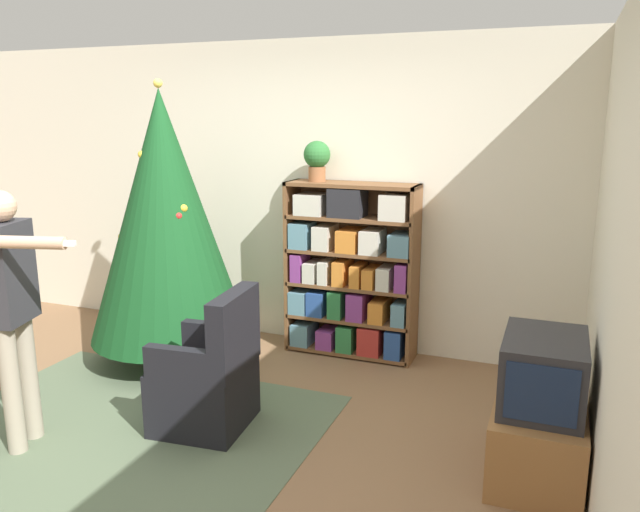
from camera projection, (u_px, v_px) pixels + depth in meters
ground_plane at (192, 447)px, 3.82m from camera, size 14.00×14.00×0.00m
wall_back at (315, 196)px, 5.39m from camera, size 8.00×0.10×2.60m
wall_right at (628, 277)px, 2.72m from camera, size 0.10×8.00×2.60m
area_rug at (119, 433)px, 3.97m from camera, size 2.45×2.06×0.01m
bookshelf at (351, 273)px, 5.16m from camera, size 1.09×0.32×1.45m
tv_stand at (537, 440)px, 3.49m from camera, size 0.49×0.78×0.42m
television at (543, 372)px, 3.39m from camera, size 0.43×0.60×0.40m
game_remote at (509, 418)px, 3.28m from camera, size 0.04×0.12×0.02m
christmas_tree at (165, 217)px, 4.91m from camera, size 1.26×1.26×2.25m
armchair at (209, 380)px, 4.01m from camera, size 0.62×0.61×0.92m
standing_person at (12, 300)px, 3.65m from camera, size 0.70×0.46×1.57m
potted_plant at (317, 158)px, 5.07m from camera, size 0.22×0.22×0.33m
book_pile_near_tree at (199, 378)px, 4.74m from camera, size 0.22×0.15×0.05m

